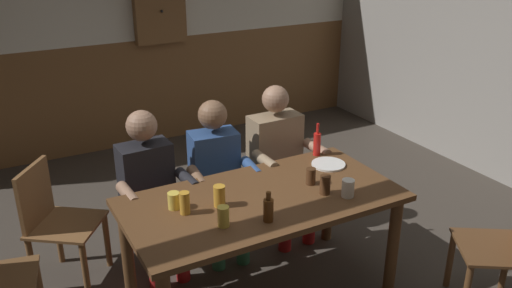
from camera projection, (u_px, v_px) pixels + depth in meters
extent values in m
plane|color=#423A33|center=(254.00, 285.00, 3.82)|extent=(7.12, 7.12, 0.00)
cube|color=brown|center=(127.00, 94.00, 6.05)|extent=(5.83, 0.12, 1.19)
cube|color=brown|center=(262.00, 200.00, 3.44)|extent=(1.78, 0.91, 0.04)
cylinder|color=brown|center=(393.00, 245.00, 3.64)|extent=(0.08, 0.08, 0.72)
cylinder|color=brown|center=(128.00, 255.00, 3.54)|extent=(0.08, 0.08, 0.72)
cylinder|color=brown|center=(328.00, 199.00, 4.25)|extent=(0.08, 0.08, 0.72)
cube|color=black|center=(146.00, 176.00, 3.83)|extent=(0.38, 0.23, 0.50)
sphere|color=#9E755B|center=(142.00, 126.00, 3.69)|extent=(0.22, 0.22, 0.22)
cylinder|color=#AD1919|center=(169.00, 210.00, 3.86)|extent=(0.15, 0.40, 0.13)
cylinder|color=#AD1919|center=(142.00, 217.00, 3.76)|extent=(0.15, 0.40, 0.13)
cylinder|color=#AD1919|center=(182.00, 255.00, 3.80)|extent=(0.10, 0.10, 0.42)
cylinder|color=#AD1919|center=(155.00, 263.00, 3.71)|extent=(0.10, 0.10, 0.42)
cylinder|color=black|center=(188.00, 180.00, 3.73)|extent=(0.09, 0.28, 0.08)
cylinder|color=#9E755B|center=(128.00, 195.00, 3.53)|extent=(0.09, 0.28, 0.08)
cube|color=#2D4C84|center=(214.00, 162.00, 4.07)|extent=(0.38, 0.26, 0.49)
sphere|color=brown|center=(213.00, 115.00, 3.92)|extent=(0.22, 0.22, 0.22)
cylinder|color=#33724C|center=(233.00, 195.00, 4.07)|extent=(0.17, 0.41, 0.13)
cylinder|color=#33724C|center=(209.00, 199.00, 4.00)|extent=(0.17, 0.41, 0.13)
cylinder|color=#33724C|center=(243.00, 238.00, 4.00)|extent=(0.10, 0.10, 0.42)
cylinder|color=#33724C|center=(218.00, 244.00, 3.93)|extent=(0.10, 0.10, 0.42)
cylinder|color=#2D4C84|center=(252.00, 168.00, 3.92)|extent=(0.11, 0.29, 0.08)
cylinder|color=brown|center=(197.00, 178.00, 3.77)|extent=(0.11, 0.29, 0.08)
cube|color=#997F60|center=(275.00, 147.00, 4.30)|extent=(0.42, 0.22, 0.53)
sphere|color=#9E755B|center=(275.00, 99.00, 4.14)|extent=(0.21, 0.21, 0.21)
cylinder|color=#AD1919|center=(296.00, 178.00, 4.32)|extent=(0.14, 0.41, 0.13)
cylinder|color=#AD1919|center=(272.00, 185.00, 4.22)|extent=(0.14, 0.41, 0.13)
cylinder|color=#AD1919|center=(309.00, 219.00, 4.26)|extent=(0.10, 0.10, 0.42)
cylinder|color=#AD1919|center=(285.00, 226.00, 4.16)|extent=(0.10, 0.10, 0.42)
cylinder|color=#9E755B|center=(317.00, 149.00, 4.20)|extent=(0.08, 0.28, 0.08)
cylinder|color=#997F60|center=(265.00, 161.00, 3.98)|extent=(0.08, 0.28, 0.08)
cube|color=brown|center=(493.00, 248.00, 3.46)|extent=(0.61, 0.61, 0.02)
cylinder|color=brown|center=(450.00, 259.00, 3.73)|extent=(0.04, 0.04, 0.44)
cylinder|color=brown|center=(506.00, 262.00, 3.71)|extent=(0.04, 0.04, 0.44)
cube|color=brown|center=(67.00, 225.00, 3.72)|extent=(0.61, 0.61, 0.02)
cube|color=brown|center=(35.00, 195.00, 3.66)|extent=(0.26, 0.34, 0.42)
cylinder|color=brown|center=(107.00, 240.00, 3.96)|extent=(0.04, 0.04, 0.44)
cylinder|color=brown|center=(85.00, 271.00, 3.61)|extent=(0.04, 0.04, 0.44)
cylinder|color=brown|center=(58.00, 236.00, 4.01)|extent=(0.04, 0.04, 0.44)
cylinder|color=brown|center=(32.00, 266.00, 3.66)|extent=(0.04, 0.04, 0.44)
cylinder|color=white|center=(328.00, 164.00, 3.88)|extent=(0.24, 0.24, 0.01)
cylinder|color=#593314|center=(268.00, 210.00, 3.14)|extent=(0.06, 0.06, 0.14)
cylinder|color=#593314|center=(269.00, 196.00, 3.10)|extent=(0.03, 0.03, 0.05)
cylinder|color=red|center=(317.00, 144.00, 4.02)|extent=(0.06, 0.06, 0.17)
cylinder|color=red|center=(318.00, 129.00, 3.97)|extent=(0.02, 0.02, 0.08)
cylinder|color=#4C2D19|center=(311.00, 176.00, 3.59)|extent=(0.07, 0.07, 0.11)
cylinder|color=white|center=(348.00, 188.00, 3.42)|extent=(0.08, 0.08, 0.12)
cylinder|color=#E5C64C|center=(223.00, 216.00, 3.09)|extent=(0.07, 0.07, 0.13)
cylinder|color=gold|center=(219.00, 196.00, 3.30)|extent=(0.07, 0.07, 0.14)
cylinder|color=gold|center=(185.00, 203.00, 3.22)|extent=(0.06, 0.06, 0.14)
cylinder|color=#E5C64C|center=(174.00, 201.00, 3.28)|extent=(0.08, 0.08, 0.11)
cylinder|color=#4C2D19|center=(325.00, 185.00, 3.46)|extent=(0.07, 0.07, 0.13)
cube|color=brown|center=(159.00, 10.00, 5.77)|extent=(0.56, 0.12, 0.70)
sphere|color=black|center=(162.00, 11.00, 5.71)|extent=(0.03, 0.03, 0.03)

